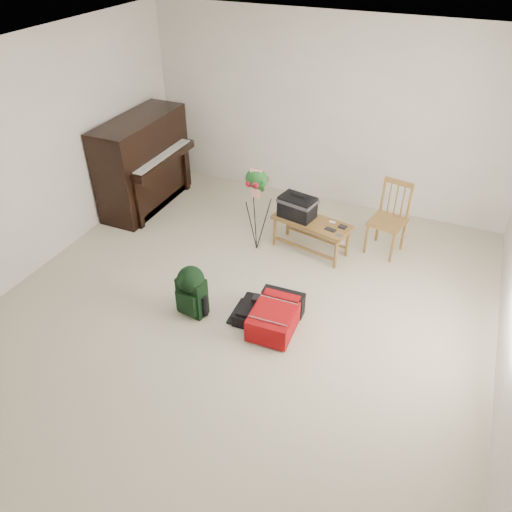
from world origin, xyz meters
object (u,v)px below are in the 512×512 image
at_px(black_duffel, 264,313).
at_px(flower_stand, 257,211).
at_px(red_suitcase, 277,314).
at_px(dining_chair, 388,219).
at_px(piano, 144,164).
at_px(green_backpack, 191,289).
at_px(bench, 301,213).

distance_m(black_duffel, flower_stand, 1.38).
bearing_deg(red_suitcase, dining_chair, 65.94).
bearing_deg(flower_stand, piano, 158.72).
xyz_separation_m(green_backpack, flower_stand, (0.13, 1.36, 0.23)).
bearing_deg(flower_stand, green_backpack, -103.73).
xyz_separation_m(black_duffel, green_backpack, (-0.72, -0.19, 0.23)).
height_order(piano, bench, piano).
bearing_deg(dining_chair, bench, -145.91).
distance_m(piano, flower_stand, 1.92).
height_order(dining_chair, black_duffel, dining_chair).
xyz_separation_m(red_suitcase, green_backpack, (-0.87, -0.18, 0.17)).
relative_size(piano, red_suitcase, 2.33).
bearing_deg(dining_chair, red_suitcase, -99.86).
bearing_deg(bench, dining_chair, 33.77).
bearing_deg(red_suitcase, piano, 145.91).
relative_size(bench, flower_stand, 0.90).
bearing_deg(piano, red_suitcase, -31.68).
bearing_deg(black_duffel, green_backpack, -167.65).
distance_m(piano, green_backpack, 2.52).
distance_m(dining_chair, black_duffel, 2.00).
relative_size(dining_chair, red_suitcase, 1.39).
xyz_separation_m(dining_chair, black_duffel, (-0.86, -1.77, -0.35)).
bearing_deg(green_backpack, dining_chair, 59.53).
relative_size(piano, bench, 1.51).
bearing_deg(flower_stand, dining_chair, 14.70).
bearing_deg(piano, green_backpack, -45.85).
height_order(piano, flower_stand, piano).
height_order(bench, flower_stand, flower_stand).
relative_size(piano, black_duffel, 2.69).
relative_size(bench, dining_chair, 1.11).
height_order(dining_chair, green_backpack, dining_chair).
height_order(bench, green_backpack, bench).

